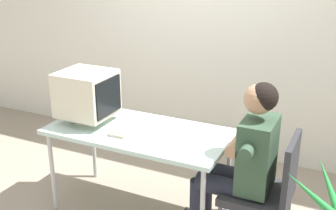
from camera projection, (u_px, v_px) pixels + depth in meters
The scene contains 7 objects.
ground_plane at pixel (141, 209), 3.58m from camera, with size 12.00×12.00×0.00m, color gray.
wall_back at pixel (233, 12), 4.13m from camera, with size 8.00×0.10×3.00m, color silver.
desk at pixel (139, 136), 3.35m from camera, with size 1.45×0.71×0.73m.
crt_monitor at pixel (87, 94), 3.41m from camera, with size 0.43×0.39×0.43m.
keyboard at pixel (128, 126), 3.36m from camera, with size 0.16×0.42×0.03m.
office_chair at pixel (268, 188), 2.97m from camera, with size 0.47×0.47×0.90m.
person_seated at pixel (242, 158), 2.98m from camera, with size 0.69×0.56×1.26m.
Camera 1 is at (1.53, -2.66, 2.07)m, focal length 45.08 mm.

